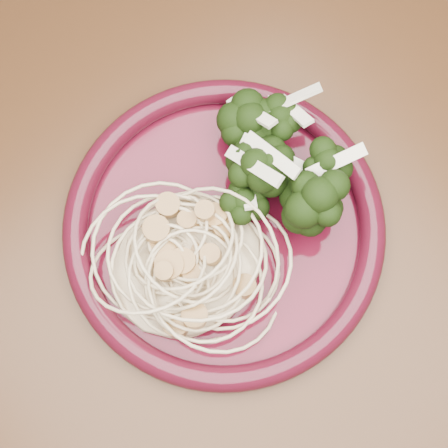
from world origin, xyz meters
TOP-DOWN VIEW (x-y plane):
  - dining_table at (0.00, 0.00)m, footprint 1.20×0.80m
  - dinner_plate at (0.11, 0.05)m, footprint 0.33×0.33m
  - spaghetti_pile at (0.06, 0.04)m, footprint 0.16×0.14m
  - scallop_cluster at (0.06, 0.04)m, footprint 0.14×0.14m
  - broccoli_pile at (0.17, 0.05)m, footprint 0.13×0.18m
  - onion_garnish at (0.17, 0.05)m, footprint 0.09×0.12m

SIDE VIEW (x-z plane):
  - dining_table at x=0.00m, z-range 0.28..1.03m
  - dinner_plate at x=0.11m, z-range 0.75..0.77m
  - spaghetti_pile at x=0.06m, z-range 0.76..0.79m
  - broccoli_pile at x=0.17m, z-range 0.76..0.82m
  - scallop_cluster at x=0.06m, z-range 0.79..0.83m
  - onion_garnish at x=0.17m, z-range 0.79..0.85m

